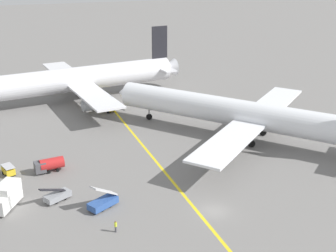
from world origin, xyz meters
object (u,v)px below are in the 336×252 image
(airliner_at_gate_left, at_px, (68,80))
(gse_baggage_cart_near_cluster, at_px, (8,170))
(gse_belt_loader_portside, at_px, (57,196))
(pushback_tug, at_px, (104,106))
(gse_catering_truck_tall, at_px, (6,197))
(gse_fuel_bowser_stubby, at_px, (49,165))
(ground_crew_marshaller_foreground, at_px, (116,226))
(gse_stair_truck_yellow, at_px, (103,202))
(airliner_being_pushed, at_px, (244,114))

(airliner_at_gate_left, xyz_separation_m, gse_baggage_cart_near_cluster, (-14.77, -37.61, -4.60))
(gse_belt_loader_portside, bearing_deg, gse_baggage_cart_near_cluster, 121.77)
(pushback_tug, relative_size, gse_belt_loader_portside, 1.50)
(gse_catering_truck_tall, xyz_separation_m, gse_fuel_bowser_stubby, (6.90, 9.92, -0.42))
(gse_baggage_cart_near_cluster, distance_m, gse_belt_loader_portside, 13.14)
(gse_catering_truck_tall, bearing_deg, gse_fuel_bowser_stubby, 55.20)
(ground_crew_marshaller_foreground, bearing_deg, gse_belt_loader_portside, 120.99)
(gse_baggage_cart_near_cluster, bearing_deg, pushback_tug, 52.34)
(pushback_tug, xyz_separation_m, gse_stair_truck_yellow, (-8.69, -43.61, -0.13))
(airliner_at_gate_left, height_order, gse_stair_truck_yellow, airliner_at_gate_left)
(airliner_at_gate_left, distance_m, gse_fuel_bowser_stubby, 39.54)
(airliner_being_pushed, xyz_separation_m, gse_baggage_cart_near_cluster, (-44.80, -2.25, -4.23))
(ground_crew_marshaller_foreground, bearing_deg, pushback_tug, 80.65)
(airliner_at_gate_left, distance_m, pushback_tug, 12.50)
(airliner_being_pushed, distance_m, gse_catering_truck_tall, 47.09)
(pushback_tug, height_order, ground_crew_marshaller_foreground, pushback_tug)
(pushback_tug, bearing_deg, gse_baggage_cart_near_cluster, -127.66)
(pushback_tug, bearing_deg, gse_stair_truck_yellow, -101.27)
(airliner_being_pushed, bearing_deg, pushback_tug, 131.62)
(airliner_at_gate_left, distance_m, airliner_being_pushed, 46.40)
(airliner_being_pushed, xyz_separation_m, gse_stair_truck_yellow, (-31.74, -17.67, -4.07))
(pushback_tug, distance_m, gse_fuel_bowser_stubby, 32.78)
(gse_fuel_bowser_stubby, relative_size, ground_crew_marshaller_foreground, 3.03)
(airliner_at_gate_left, xyz_separation_m, gse_fuel_bowser_stubby, (-8.20, -38.46, -4.13))
(gse_baggage_cart_near_cluster, xyz_separation_m, gse_belt_loader_portside, (6.92, -11.17, -0.04))
(gse_baggage_cart_near_cluster, height_order, gse_catering_truck_tall, gse_catering_truck_tall)
(gse_belt_loader_portside, xyz_separation_m, gse_stair_truck_yellow, (6.15, -4.25, 0.20))
(airliner_being_pushed, xyz_separation_m, gse_fuel_bowser_stubby, (-38.24, -3.10, -3.76))
(airliner_at_gate_left, height_order, airliner_being_pushed, airliner_at_gate_left)
(gse_catering_truck_tall, distance_m, gse_stair_truck_yellow, 14.20)
(gse_belt_loader_portside, relative_size, gse_fuel_bowser_stubby, 0.95)
(ground_crew_marshaller_foreground, bearing_deg, gse_fuel_bowser_stubby, 108.03)
(gse_catering_truck_tall, relative_size, gse_stair_truck_yellow, 1.28)
(gse_baggage_cart_near_cluster, bearing_deg, ground_crew_marshaller_foreground, -58.62)
(gse_belt_loader_portside, height_order, gse_fuel_bowser_stubby, gse_belt_loader_portside)
(pushback_tug, distance_m, gse_catering_truck_tall, 44.79)
(airliner_being_pushed, xyz_separation_m, ground_crew_marshaller_foreground, (-31.33, -24.34, -4.22))
(airliner_at_gate_left, distance_m, ground_crew_marshaller_foreground, 59.89)
(airliner_being_pushed, bearing_deg, gse_fuel_bowser_stubby, -175.37)
(gse_stair_truck_yellow, bearing_deg, airliner_at_gate_left, 88.16)
(gse_stair_truck_yellow, distance_m, ground_crew_marshaller_foreground, 6.68)
(gse_baggage_cart_near_cluster, bearing_deg, gse_fuel_bowser_stubby, -7.40)
(pushback_tug, relative_size, gse_baggage_cart_near_cluster, 2.36)
(gse_stair_truck_yellow, bearing_deg, airliner_being_pushed, 29.11)
(gse_fuel_bowser_stubby, xyz_separation_m, gse_stair_truck_yellow, (6.50, -14.57, -0.31))
(gse_fuel_bowser_stubby, bearing_deg, airliner_at_gate_left, 77.96)
(gse_belt_loader_portside, bearing_deg, airliner_at_gate_left, 80.86)
(pushback_tug, xyz_separation_m, gse_fuel_bowser_stubby, (-15.19, -29.04, 0.18))
(airliner_at_gate_left, xyz_separation_m, gse_stair_truck_yellow, (-1.70, -53.03, -4.44))
(gse_catering_truck_tall, bearing_deg, gse_belt_loader_portside, -3.13)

